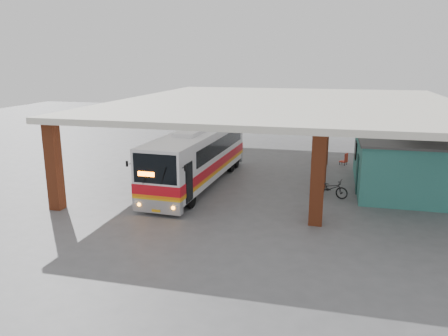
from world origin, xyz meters
The scene contains 8 objects.
ground centered at (0.00, 0.00, 0.00)m, with size 90.00×90.00×0.00m, color #515154.
brick_columns centered at (1.43, 5.00, 2.17)m, with size 20.10×21.60×4.35m.
canopy_roof centered at (0.50, 6.50, 4.50)m, with size 21.00×23.00×0.30m, color silver.
shop_building centered at (7.49, 4.00, 1.56)m, with size 5.20×8.20×3.11m.
coach_bus centered at (-4.03, 1.81, 1.69)m, with size 2.95×11.80×3.41m.
motorcycle centered at (3.58, 1.23, 0.50)m, with size 0.67×1.92×1.01m, color black.
pedestrian centered at (2.94, -2.05, 0.90)m, with size 0.66×0.43×1.80m, color red.
red_chair centered at (4.47, 8.90, 0.40)m, with size 0.60×0.60×0.86m.
Camera 1 is at (3.52, -21.90, 7.24)m, focal length 35.00 mm.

